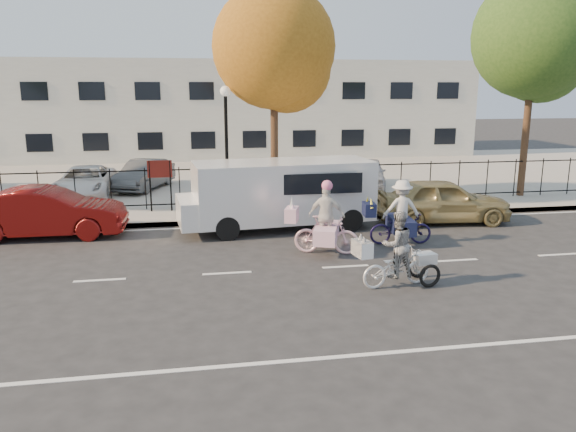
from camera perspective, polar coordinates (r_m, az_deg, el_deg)
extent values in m
plane|color=#333334|center=(13.89, -6.20, -5.81)|extent=(120.00, 120.00, 0.00)
cube|color=#A8A399|center=(18.71, -7.25, -0.64)|extent=(60.00, 0.10, 0.15)
cube|color=#A8A399|center=(19.74, -7.40, 0.08)|extent=(60.00, 2.20, 0.15)
cube|color=#A8A399|center=(28.48, -8.25, 4.05)|extent=(60.00, 15.60, 0.15)
cube|color=silver|center=(38.16, -8.89, 10.70)|extent=(34.00, 10.00, 6.00)
cylinder|color=black|center=(20.10, -6.24, 6.35)|extent=(0.12, 0.12, 4.00)
sphere|color=white|center=(19.96, -6.40, 12.49)|extent=(0.36, 0.36, 0.36)
cylinder|color=black|center=(20.26, -13.81, 2.96)|extent=(0.06, 0.06, 1.80)
cylinder|color=black|center=(20.23, -11.83, 3.04)|extent=(0.06, 0.06, 1.80)
cube|color=#59140F|center=(20.15, -12.91, 4.68)|extent=(0.85, 0.04, 0.60)
imported|color=white|center=(13.07, 10.94, -5.16)|extent=(1.75, 0.85, 0.88)
imported|color=white|center=(12.91, 11.04, -2.86)|extent=(0.83, 0.70, 1.54)
cube|color=silver|center=(12.50, 7.54, -3.29)|extent=(0.38, 0.58, 0.35)
cone|color=silver|center=(12.55, 7.41, -2.11)|extent=(0.14, 0.14, 0.18)
cone|color=silver|center=(12.33, 7.73, -2.39)|extent=(0.14, 0.14, 0.18)
torus|color=black|center=(13.19, 14.22, -5.92)|extent=(0.55, 0.17, 0.55)
torus|color=black|center=(13.79, 13.06, -5.02)|extent=(0.55, 0.17, 0.55)
cube|color=white|center=(13.39, 13.70, -4.19)|extent=(0.54, 0.42, 0.24)
imported|color=#FBBFCC|center=(15.28, 3.92, -1.92)|extent=(1.83, 1.06, 1.06)
imported|color=silver|center=(15.15, 3.95, 0.04)|extent=(1.06, 0.71, 1.67)
cube|color=#EAB2CA|center=(15.27, 0.38, 0.15)|extent=(0.49, 0.66, 0.38)
cone|color=silver|center=(15.20, 0.39, 1.39)|extent=(0.13, 0.13, 0.34)
cube|color=#EAB2CA|center=(15.27, 3.92, -1.73)|extent=(1.01, 1.49, 0.42)
sphere|color=pink|center=(14.99, 4.00, 3.09)|extent=(0.30, 0.30, 0.30)
imported|color=#150F33|center=(16.53, 11.36, -1.21)|extent=(1.85, 0.81, 0.94)
imported|color=silver|center=(16.40, 11.45, 0.76)|extent=(1.12, 0.72, 1.64)
cube|color=#0F1433|center=(16.18, 8.24, 0.69)|extent=(0.37, 0.60, 0.38)
cone|color=gold|center=(16.32, 8.06, 1.55)|extent=(0.13, 0.25, 0.34)
cone|color=gold|center=(15.97, 8.47, 1.28)|extent=(0.13, 0.25, 0.34)
cube|color=#0F1433|center=(16.51, 11.38, -0.86)|extent=(0.72, 1.41, 0.42)
cube|color=white|center=(17.82, -0.50, 2.61)|extent=(5.76, 2.60, 1.86)
cube|color=white|center=(17.69, -10.29, 0.61)|extent=(0.71, 2.06, 0.83)
cylinder|color=black|center=(16.91, -6.56, -1.10)|extent=(0.75, 0.34, 0.72)
cylinder|color=black|center=(18.68, -6.91, 0.25)|extent=(0.75, 0.34, 0.72)
cylinder|color=black|center=(17.56, 6.33, -0.56)|extent=(0.75, 0.34, 0.72)
cylinder|color=black|center=(19.27, 4.84, 0.70)|extent=(0.75, 0.34, 0.72)
imported|color=#630C0B|center=(18.41, -23.30, 0.34)|extent=(4.64, 1.74, 1.51)
imported|color=#9F8C56|center=(19.44, 15.46, 1.53)|extent=(4.54, 2.20, 1.49)
imported|color=silver|center=(23.69, -19.90, 3.28)|extent=(2.06, 4.44, 1.23)
imported|color=#43474A|center=(24.86, -14.41, 4.10)|extent=(2.58, 4.01, 1.25)
imported|color=#B6B7BE|center=(24.75, 8.08, 4.36)|extent=(2.52, 3.99, 1.26)
cylinder|color=#442D1D|center=(20.74, -1.40, 7.73)|extent=(0.28, 0.28, 5.09)
sphere|color=#9F6219|center=(20.69, -1.45, 16.80)|extent=(4.37, 4.37, 4.37)
sphere|color=#9F6219|center=(20.94, -0.12, 14.76)|extent=(3.20, 3.20, 3.20)
cylinder|color=#442D1D|center=(24.34, 23.02, 8.04)|extent=(0.28, 0.28, 5.55)
sphere|color=#385B1E|center=(24.35, 23.79, 16.40)|extent=(4.75, 4.75, 4.75)
sphere|color=#385B1E|center=(24.75, 24.36, 14.43)|extent=(3.49, 3.49, 3.49)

